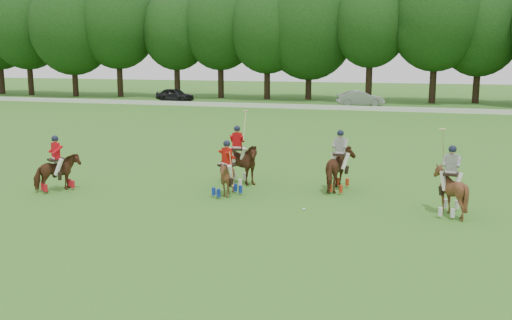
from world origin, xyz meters
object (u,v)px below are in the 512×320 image
(car_left, at_px, (175,95))
(polo_ball, at_px, (304,209))
(polo_red_b, at_px, (237,163))
(polo_stripe_b, at_px, (450,190))
(polo_red_c, at_px, (227,177))
(polo_stripe_a, at_px, (339,169))
(car_mid, at_px, (360,99))
(polo_red_a, at_px, (57,172))

(car_left, xyz_separation_m, polo_ball, (22.60, -39.53, -0.69))
(polo_red_b, distance_m, polo_stripe_b, 8.30)
(polo_red_c, relative_size, polo_stripe_b, 0.74)
(car_left, bearing_deg, polo_red_b, -141.37)
(polo_stripe_a, xyz_separation_m, polo_ball, (-0.73, -3.15, -0.81))
(car_mid, xyz_separation_m, polo_stripe_b, (7.08, -38.67, 0.06))
(car_left, distance_m, car_mid, 20.18)
(polo_red_a, height_order, polo_stripe_a, polo_stripe_a)
(polo_red_c, xyz_separation_m, polo_stripe_a, (3.85, 2.02, 0.13))
(polo_red_a, xyz_separation_m, polo_stripe_b, (14.29, 0.82, 0.06))
(polo_stripe_b, xyz_separation_m, polo_ball, (-4.66, -0.86, -0.78))
(polo_stripe_a, bearing_deg, car_left, 122.67)
(polo_red_c, bearing_deg, polo_red_a, -170.53)
(polo_red_c, distance_m, polo_stripe_a, 4.35)
(polo_ball, bearing_deg, polo_red_b, 137.96)
(car_mid, relative_size, polo_red_b, 1.59)
(polo_red_b, xyz_separation_m, polo_ball, (3.35, -3.02, -0.82))
(polo_red_c, height_order, polo_ball, polo_red_c)
(polo_stripe_a, xyz_separation_m, polo_stripe_b, (3.93, -2.29, -0.03))
(car_left, height_order, polo_stripe_a, polo_stripe_a)
(car_left, distance_m, polo_red_a, 41.56)
(car_mid, bearing_deg, car_left, 73.90)
(polo_red_b, bearing_deg, polo_stripe_b, -15.12)
(polo_red_a, distance_m, polo_stripe_a, 10.81)
(polo_red_c, height_order, polo_stripe_a, polo_stripe_a)
(car_mid, bearing_deg, polo_red_a, 153.55)
(car_mid, distance_m, polo_red_c, 38.41)
(car_mid, height_order, polo_stripe_b, polo_stripe_b)
(car_left, relative_size, polo_red_b, 1.47)
(polo_red_b, relative_size, polo_stripe_b, 1.03)
(polo_stripe_a, relative_size, polo_stripe_b, 0.83)
(car_left, relative_size, polo_red_a, 2.00)
(polo_red_c, relative_size, polo_stripe_a, 0.89)
(polo_red_a, bearing_deg, polo_stripe_a, 16.70)
(car_mid, xyz_separation_m, polo_red_b, (-0.93, -36.50, 0.10))
(polo_red_a, distance_m, polo_red_b, 6.95)
(polo_red_b, bearing_deg, polo_red_a, -154.58)
(polo_stripe_b, bearing_deg, polo_red_c, 178.03)
(car_left, xyz_separation_m, polo_red_a, (12.97, -39.49, 0.03))
(polo_red_a, bearing_deg, polo_red_c, 9.47)
(polo_red_a, bearing_deg, car_left, 108.19)
(polo_red_b, bearing_deg, car_mid, 88.54)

